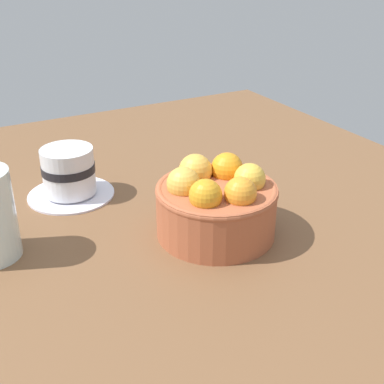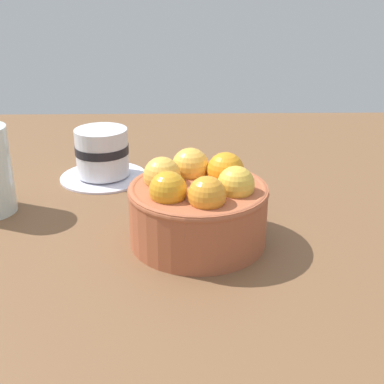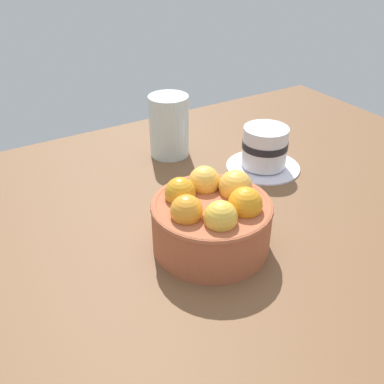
{
  "view_description": "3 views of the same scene",
  "coord_description": "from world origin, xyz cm",
  "views": [
    {
      "loc": [
        48.04,
        -29.62,
        33.91
      ],
      "look_at": [
        -0.88,
        -2.99,
        6.22
      ],
      "focal_mm": 47.69,
      "sensor_mm": 36.0,
      "label": 1
    },
    {
      "loc": [
        50.97,
        -1.71,
        27.9
      ],
      "look_at": [
        0.28,
        -0.67,
        6.08
      ],
      "focal_mm": 48.18,
      "sensor_mm": 36.0,
      "label": 2
    },
    {
      "loc": [
        25.64,
        37.53,
        36.38
      ],
      "look_at": [
        0.9,
        -3.23,
        6.82
      ],
      "focal_mm": 41.28,
      "sensor_mm": 36.0,
      "label": 3
    }
  ],
  "objects": [
    {
      "name": "ground_plane",
      "position": [
        0.0,
        0.0,
        -1.83
      ],
      "size": [
        112.15,
        85.9,
        3.65
      ],
      "primitive_type": "cube",
      "color": "brown"
    },
    {
      "name": "terracotta_bowl",
      "position": [
        -0.07,
        -0.0,
        4.38
      ],
      "size": [
        15.26,
        15.26,
        9.52
      ],
      "color": "#AD5938",
      "rests_on": "ground_plane"
    },
    {
      "name": "coffee_cup",
      "position": [
        -19.4,
        -13.18,
        3.4
      ],
      "size": [
        12.59,
        12.59,
        7.36
      ],
      "color": "white",
      "rests_on": "ground_plane"
    },
    {
      "name": "water_glass",
      "position": [
        -8.26,
        -26.11,
        5.45
      ],
      "size": [
        6.99,
        6.99,
        10.9
      ],
      "primitive_type": "cylinder",
      "color": "silver",
      "rests_on": "ground_plane"
    }
  ]
}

